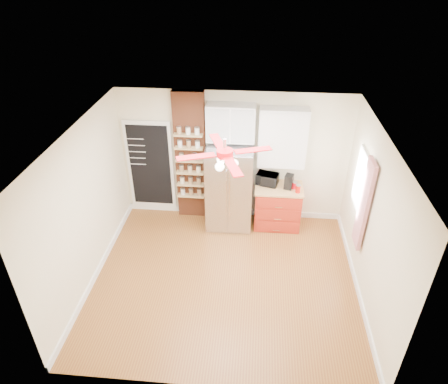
# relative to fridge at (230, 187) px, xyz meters

# --- Properties ---
(floor) EXTENTS (4.50, 4.50, 0.00)m
(floor) POSITION_rel_fridge_xyz_m (0.05, -1.63, -0.88)
(floor) COLOR brown
(floor) RESTS_ON ground
(ceiling) EXTENTS (4.50, 4.50, 0.00)m
(ceiling) POSITION_rel_fridge_xyz_m (0.05, -1.63, 1.83)
(ceiling) COLOR white
(ceiling) RESTS_ON wall_back
(wall_back) EXTENTS (4.50, 0.02, 2.70)m
(wall_back) POSITION_rel_fridge_xyz_m (0.05, 0.37, 0.48)
(wall_back) COLOR beige
(wall_back) RESTS_ON floor
(wall_front) EXTENTS (4.50, 0.02, 2.70)m
(wall_front) POSITION_rel_fridge_xyz_m (0.05, -3.63, 0.48)
(wall_front) COLOR beige
(wall_front) RESTS_ON floor
(wall_left) EXTENTS (0.02, 4.00, 2.70)m
(wall_left) POSITION_rel_fridge_xyz_m (-2.20, -1.63, 0.48)
(wall_left) COLOR beige
(wall_left) RESTS_ON floor
(wall_right) EXTENTS (0.02, 4.00, 2.70)m
(wall_right) POSITION_rel_fridge_xyz_m (2.30, -1.63, 0.48)
(wall_right) COLOR beige
(wall_right) RESTS_ON floor
(chalkboard) EXTENTS (0.95, 0.05, 1.95)m
(chalkboard) POSITION_rel_fridge_xyz_m (-1.65, 0.33, 0.23)
(chalkboard) COLOR white
(chalkboard) RESTS_ON wall_back
(brick_pillar) EXTENTS (0.60, 0.16, 2.70)m
(brick_pillar) POSITION_rel_fridge_xyz_m (-0.80, 0.29, 0.48)
(brick_pillar) COLOR brown
(brick_pillar) RESTS_ON floor
(fridge) EXTENTS (0.90, 0.70, 1.75)m
(fridge) POSITION_rel_fridge_xyz_m (0.00, 0.00, 0.00)
(fridge) COLOR silver
(fridge) RESTS_ON floor
(upper_glass_cabinet) EXTENTS (0.90, 0.35, 0.70)m
(upper_glass_cabinet) POSITION_rel_fridge_xyz_m (0.00, 0.20, 1.27)
(upper_glass_cabinet) COLOR white
(upper_glass_cabinet) RESTS_ON wall_back
(red_cabinet) EXTENTS (0.94, 0.64, 0.90)m
(red_cabinet) POSITION_rel_fridge_xyz_m (0.97, 0.05, -0.42)
(red_cabinet) COLOR #9F2515
(red_cabinet) RESTS_ON floor
(upper_shelf_unit) EXTENTS (0.90, 0.30, 1.15)m
(upper_shelf_unit) POSITION_rel_fridge_xyz_m (0.97, 0.22, 1.00)
(upper_shelf_unit) COLOR white
(upper_shelf_unit) RESTS_ON wall_back
(window) EXTENTS (0.04, 0.75, 1.05)m
(window) POSITION_rel_fridge_xyz_m (2.28, -0.73, 0.68)
(window) COLOR white
(window) RESTS_ON wall_right
(curtain) EXTENTS (0.06, 0.40, 1.55)m
(curtain) POSITION_rel_fridge_xyz_m (2.23, -1.28, 0.57)
(curtain) COLOR #AF1727
(curtain) RESTS_ON wall_right
(ceiling_fan) EXTENTS (1.40, 1.40, 0.44)m
(ceiling_fan) POSITION_rel_fridge_xyz_m (0.05, -1.63, 1.55)
(ceiling_fan) COLOR silver
(ceiling_fan) RESTS_ON ceiling
(toaster_oven) EXTENTS (0.48, 0.38, 0.23)m
(toaster_oven) POSITION_rel_fridge_xyz_m (0.73, 0.15, 0.14)
(toaster_oven) COLOR black
(toaster_oven) RESTS_ON red_cabinet
(coffee_maker) EXTENTS (0.20, 0.22, 0.29)m
(coffee_maker) POSITION_rel_fridge_xyz_m (1.15, 0.04, 0.17)
(coffee_maker) COLOR black
(coffee_maker) RESTS_ON red_cabinet
(canister_left) EXTENTS (0.10, 0.10, 0.15)m
(canister_left) POSITION_rel_fridge_xyz_m (1.32, -0.11, 0.10)
(canister_left) COLOR red
(canister_left) RESTS_ON red_cabinet
(canister_right) EXTENTS (0.12, 0.12, 0.13)m
(canister_right) POSITION_rel_fridge_xyz_m (1.27, 0.04, 0.09)
(canister_right) COLOR red
(canister_right) RESTS_ON red_cabinet
(pantry_jar_oats) EXTENTS (0.09, 0.09, 0.12)m
(pantry_jar_oats) POSITION_rel_fridge_xyz_m (-0.96, 0.18, 0.56)
(pantry_jar_oats) COLOR #C5B597
(pantry_jar_oats) RESTS_ON brick_pillar
(pantry_jar_beans) EXTENTS (0.10, 0.10, 0.12)m
(pantry_jar_beans) POSITION_rel_fridge_xyz_m (-0.70, 0.16, 0.56)
(pantry_jar_beans) COLOR #8C6047
(pantry_jar_beans) RESTS_ON brick_pillar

